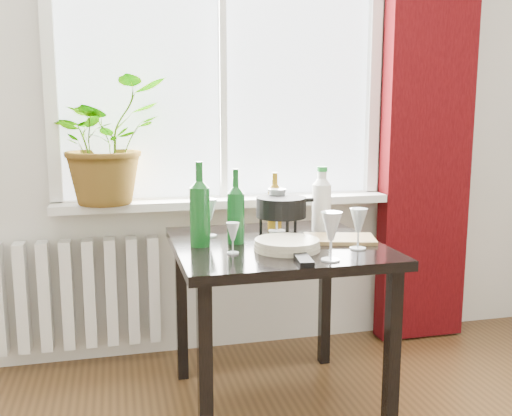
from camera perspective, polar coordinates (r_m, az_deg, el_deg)
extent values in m
cube|color=white|center=(2.99, -3.46, 15.66)|extent=(1.72, 0.08, 1.62)
cube|color=white|center=(2.94, -3.06, 0.63)|extent=(1.72, 0.20, 0.04)
cube|color=#320406|center=(3.28, 16.83, 9.42)|extent=(0.50, 0.12, 2.56)
cube|color=silver|center=(3.03, -17.31, -8.19)|extent=(0.80, 0.10, 0.55)
cube|color=black|center=(2.41, 2.02, -3.90)|extent=(0.85, 0.85, 0.04)
cube|color=black|center=(2.13, -5.11, -16.45)|extent=(0.05, 0.05, 0.70)
cube|color=black|center=(2.80, -7.46, -9.98)|extent=(0.05, 0.05, 0.70)
cube|color=black|center=(2.34, 13.44, -14.19)|extent=(0.05, 0.05, 0.70)
cube|color=black|center=(2.96, 6.89, -8.85)|extent=(0.05, 0.05, 0.70)
imported|color=#467F21|center=(2.82, -14.81, 6.51)|extent=(0.72, 0.71, 0.60)
cylinder|color=beige|center=(2.27, 3.12, -3.67)|extent=(0.33, 0.33, 0.04)
cube|color=black|center=(2.11, 4.70, -5.09)|extent=(0.08, 0.18, 0.02)
cube|color=olive|center=(2.46, 8.34, -3.07)|extent=(0.34, 0.26, 0.02)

